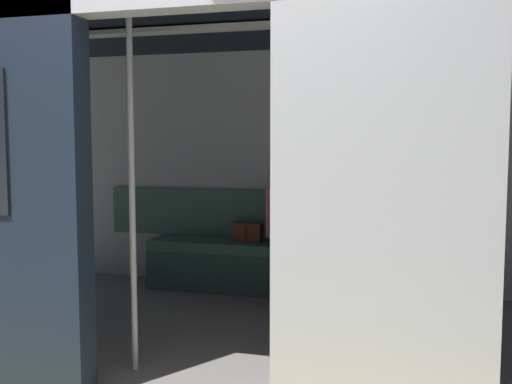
{
  "coord_description": "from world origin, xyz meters",
  "views": [
    {
      "loc": [
        -1.15,
        2.68,
        1.37
      ],
      "look_at": [
        -0.06,
        -1.3,
        1.0
      ],
      "focal_mm": 41.19,
      "sensor_mm": 36.0,
      "label": 1
    }
  ],
  "objects": [
    {
      "name": "train_car",
      "position": [
        0.07,
        -1.25,
        1.53
      ],
      "size": [
        6.4,
        2.83,
        2.31
      ],
      "color": "silver",
      "rests_on": "ground_plane"
    },
    {
      "name": "bench_seat",
      "position": [
        0.0,
        -2.31,
        0.35
      ],
      "size": [
        2.43,
        0.44,
        0.45
      ],
      "color": "#4C7566",
      "rests_on": "ground_plane"
    },
    {
      "name": "person_seated",
      "position": [
        -0.15,
        -2.26,
        0.67
      ],
      "size": [
        0.55,
        0.69,
        1.18
      ],
      "color": "pink",
      "rests_on": "ground_plane"
    },
    {
      "name": "handbag",
      "position": [
        0.31,
        -2.37,
        0.54
      ],
      "size": [
        0.26,
        0.15,
        0.17
      ],
      "color": "brown",
      "rests_on": "bench_seat"
    },
    {
      "name": "book",
      "position": [
        -0.55,
        -2.34,
        0.47
      ],
      "size": [
        0.18,
        0.24,
        0.03
      ],
      "primitive_type": "cube",
      "rotation": [
        0.0,
        0.0,
        -0.16
      ],
      "color": "#B22D2D",
      "rests_on": "bench_seat"
    },
    {
      "name": "grab_pole_door",
      "position": [
        0.44,
        -0.41,
        1.08
      ],
      "size": [
        0.04,
        0.04,
        2.17
      ],
      "primitive_type": "cylinder",
      "color": "silver",
      "rests_on": "ground_plane"
    },
    {
      "name": "grab_pole_far",
      "position": [
        -0.44,
        -0.47,
        1.08
      ],
      "size": [
        0.04,
        0.04,
        2.17
      ],
      "primitive_type": "cylinder",
      "color": "silver",
      "rests_on": "ground_plane"
    }
  ]
}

